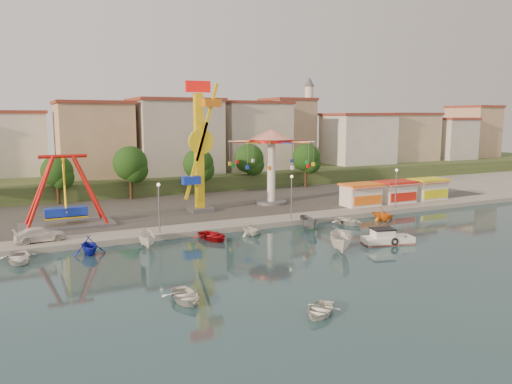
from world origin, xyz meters
TOP-DOWN VIEW (x-y plane):
  - ground at (0.00, 0.00)m, footprint 200.00×200.00m
  - quay_deck at (0.00, 62.00)m, footprint 200.00×100.00m
  - asphalt_pad at (0.00, 30.00)m, footprint 90.00×28.00m
  - hill_terrace at (0.00, 67.00)m, footprint 200.00×60.00m
  - pirate_ship_ride at (-16.47, 20.71)m, footprint 10.00×5.00m
  - kamikaze_tower at (0.09, 22.34)m, footprint 4.16×3.10m
  - wave_swinger at (10.79, 23.44)m, footprint 11.60×11.60m
  - booth_left at (20.99, 16.49)m, footprint 5.40×3.78m
  - booth_mid at (27.24, 16.49)m, footprint 5.40×3.78m
  - booth_right at (33.29, 16.49)m, footprint 5.40×3.78m
  - lamp_post_1 at (-8.00, 13.00)m, footprint 0.14×0.14m
  - lamp_post_2 at (8.00, 13.00)m, footprint 0.14×0.14m
  - lamp_post_3 at (24.00, 13.00)m, footprint 0.14×0.14m
  - tree_1 at (-16.00, 36.24)m, footprint 4.35×4.35m
  - tree_2 at (-6.00, 35.81)m, footprint 5.02×5.02m
  - tree_3 at (4.00, 34.36)m, footprint 4.68×4.68m
  - tree_4 at (14.00, 37.35)m, footprint 4.86×4.86m
  - tree_5 at (24.00, 35.54)m, footprint 4.83×4.83m
  - building_1 at (-21.33, 51.38)m, footprint 12.33×9.01m
  - building_2 at (-8.19, 51.96)m, footprint 11.95×9.28m
  - building_3 at (5.60, 48.80)m, footprint 12.59×10.50m
  - building_4 at (19.07, 52.20)m, footprint 10.75×9.23m
  - building_5 at (32.37, 50.33)m, footprint 12.77×10.96m
  - building_6 at (44.15, 48.77)m, footprint 8.23×8.98m
  - building_7 at (56.03, 53.70)m, footprint 11.59×10.93m
  - building_8 at (69.93, 47.19)m, footprint 12.84×9.28m
  - building_9 at (83.46, 49.95)m, footprint 12.95×9.17m
  - minaret at (36.00, 54.00)m, footprint 2.80×2.80m
  - cabin_motorboat at (11.85, 0.52)m, footprint 5.40×3.09m
  - rowboat_a at (-11.33, -5.63)m, footprint 2.73×3.81m
  - rowboat_b at (-4.30, -11.79)m, footprint 4.02×3.89m
  - skiff at (5.93, 0.17)m, footprint 3.81×5.02m
  - van at (-19.51, 14.53)m, footprint 4.94×2.42m
  - moored_boat_0 at (-21.57, 9.80)m, footprint 3.03×4.21m
  - moored_boat_1 at (-15.59, 9.80)m, footprint 3.09×3.50m
  - moored_boat_2 at (-10.13, 9.80)m, footprint 2.15×4.26m
  - moored_boat_3 at (-3.25, 9.80)m, footprint 3.88×4.78m
  - moored_boat_4 at (1.11, 9.80)m, footprint 3.19×3.44m
  - moored_boat_5 at (8.44, 9.80)m, footprint 2.10×3.97m
  - moored_boat_6 at (13.96, 9.80)m, footprint 3.80×4.63m
  - moored_boat_7 at (19.09, 9.80)m, footprint 3.30×3.66m

SIDE VIEW (x-z plane):
  - ground at x=0.00m, z-range 0.00..0.00m
  - quay_deck at x=0.00m, z-range 0.00..0.60m
  - rowboat_b at x=-4.30m, z-range 0.00..0.68m
  - rowboat_a at x=-11.33m, z-range 0.00..0.78m
  - moored_boat_6 at x=13.96m, z-range 0.00..0.84m
  - moored_boat_0 at x=-21.57m, z-range 0.00..0.87m
  - moored_boat_3 at x=-3.25m, z-range 0.00..0.87m
  - cabin_motorboat at x=11.85m, z-range -0.42..1.37m
  - asphalt_pad at x=0.00m, z-range 0.60..0.61m
  - moored_boat_5 at x=8.44m, z-range 0.00..1.46m
  - moored_boat_4 at x=1.11m, z-range 0.00..1.50m
  - moored_boat_2 at x=-10.13m, z-range 0.00..1.57m
  - moored_boat_7 at x=19.09m, z-range 0.00..1.70m
  - moored_boat_1 at x=-15.59m, z-range 0.00..1.72m
  - skiff at x=5.93m, z-range 0.00..1.83m
  - van at x=-19.51m, z-range 0.60..1.98m
  - hill_terrace at x=0.00m, z-range 0.00..3.00m
  - booth_left at x=20.99m, z-range 0.62..3.70m
  - booth_mid at x=27.24m, z-range 0.62..3.70m
  - booth_right at x=33.29m, z-range 0.62..3.70m
  - lamp_post_1 at x=-8.00m, z-range 0.60..5.60m
  - lamp_post_2 at x=8.00m, z-range 0.60..5.60m
  - lamp_post_3 at x=24.00m, z-range 0.60..5.60m
  - pirate_ship_ride at x=-16.47m, z-range 0.39..8.39m
  - tree_1 at x=-16.00m, z-range 1.80..8.60m
  - tree_3 at x=4.00m, z-range 1.90..9.21m
  - tree_5 at x=24.00m, z-range 1.94..9.48m
  - tree_4 at x=14.00m, z-range 1.95..9.55m
  - tree_2 at x=-6.00m, z-range 1.99..9.84m
  - building_1 at x=-21.33m, z-range 3.00..11.63m
  - building_7 at x=56.03m, z-range 3.00..11.76m
  - building_3 at x=5.60m, z-range 3.00..12.20m
  - building_9 at x=83.46m, z-range 3.00..12.21m
  - building_4 at x=19.07m, z-range 3.00..12.24m
  - wave_swinger at x=10.79m, z-range 3.00..13.40m
  - kamikaze_tower at x=0.09m, z-range 0.34..16.84m
  - building_5 at x=32.37m, z-range 3.00..14.21m
  - building_2 at x=-8.19m, z-range 3.00..14.23m
  - building_6 at x=44.15m, z-range 3.00..15.36m
  - building_8 at x=69.93m, z-range 3.00..15.58m
  - minaret at x=36.00m, z-range 3.55..21.55m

